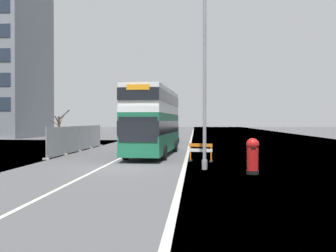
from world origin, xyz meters
TOP-DOWN VIEW (x-y plane):
  - ground at (0.65, 0.13)m, footprint 140.00×280.00m
  - double_decker_bus at (0.89, 7.54)m, footprint 3.23×11.36m
  - lamppost_foreground at (4.44, -0.26)m, footprint 0.29×0.70m
  - red_pillar_postbox at (6.69, -1.79)m, footprint 0.61×0.61m
  - roadworks_barrier at (4.30, 3.48)m, footprint 1.54×0.83m
  - construction_site_fence at (-5.73, 10.56)m, footprint 0.44×13.80m
  - car_oncoming_near at (1.08, 22.49)m, footprint 1.97×4.31m
  - car_receding_mid at (-2.83, 30.95)m, footprint 2.04×3.94m
  - bare_tree_far_verge_near at (-14.18, 28.54)m, footprint 2.90×1.85m

SIDE VIEW (x-z plane):
  - ground at x=0.65m, z-range -0.10..0.00m
  - roadworks_barrier at x=4.30m, z-range 0.13..1.26m
  - red_pillar_postbox at x=6.69m, z-range 0.08..1.80m
  - car_oncoming_near at x=1.08m, z-range -0.07..2.07m
  - car_receding_mid at x=-2.83m, z-range -0.08..2.14m
  - construction_site_fence at x=-5.73m, z-range -0.05..2.12m
  - bare_tree_far_verge_near at x=-14.18m, z-range -0.14..3.92m
  - double_decker_bus at x=0.89m, z-range 0.16..5.00m
  - lamppost_foreground at x=4.44m, z-range -0.24..9.37m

